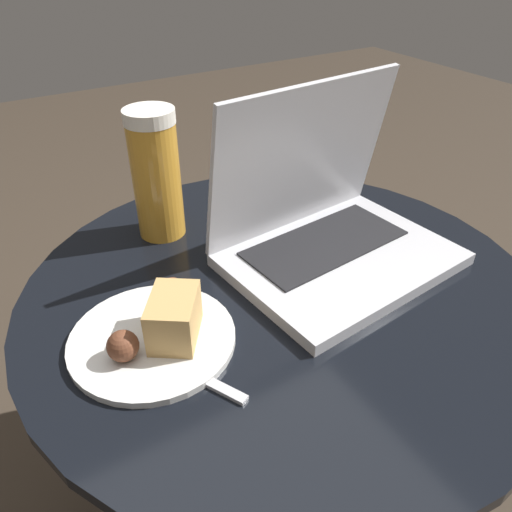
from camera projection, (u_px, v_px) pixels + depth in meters
name	position (u px, v px, depth m)	size (l,w,h in m)	color
ground_plane	(274.00, 496.00, 1.00)	(6.00, 6.00, 0.00)	#382D23
table	(279.00, 353.00, 0.77)	(0.72, 0.72, 0.53)	#515156
laptop	(328.00, 225.00, 0.73)	(0.34, 0.27, 0.25)	silver
beer_glass	(156.00, 175.00, 0.75)	(0.07, 0.07, 0.20)	gold
snack_plate	(159.00, 330.00, 0.59)	(0.20, 0.20, 0.07)	silver
fork	(165.00, 360.00, 0.57)	(0.10, 0.18, 0.00)	silver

